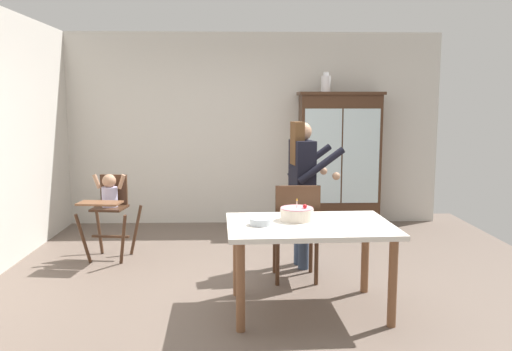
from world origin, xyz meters
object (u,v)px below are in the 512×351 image
at_px(china_cabinet, 339,159).
at_px(ceramic_vase, 326,83).
at_px(adult_person, 303,176).
at_px(high_chair_with_toddler, 109,201).
at_px(dining_table, 309,235).
at_px(birthday_cake, 297,214).
at_px(dining_chair_far_side, 296,226).
at_px(serving_bowl, 261,222).

bearing_deg(china_cabinet, ceramic_vase, 178.95).
bearing_deg(adult_person, high_chair_with_toddler, 71.13).
bearing_deg(dining_table, ceramic_vase, 78.73).
bearing_deg(ceramic_vase, adult_person, -105.72).
relative_size(china_cabinet, adult_person, 1.22).
xyz_separation_m(high_chair_with_toddler, birthday_cake, (1.92, -1.41, 0.14)).
bearing_deg(dining_table, dining_chair_far_side, 92.77).
xyz_separation_m(ceramic_vase, dining_chair_far_side, (-0.64, -2.35, -1.43)).
height_order(china_cabinet, dining_chair_far_side, china_cabinet).
bearing_deg(ceramic_vase, birthday_cake, -103.43).
xyz_separation_m(ceramic_vase, dining_table, (-0.60, -3.04, -1.35)).
bearing_deg(high_chair_with_toddler, serving_bowl, -37.51).
bearing_deg(serving_bowl, china_cabinet, 68.51).
relative_size(ceramic_vase, serving_bowl, 1.50).
bearing_deg(high_chair_with_toddler, dining_chair_far_side, -16.18).
distance_m(birthday_cake, dining_chair_far_side, 0.62).
height_order(china_cabinet, dining_table, china_cabinet).
distance_m(adult_person, dining_table, 1.22).
bearing_deg(birthday_cake, china_cabinet, 72.84).
distance_m(ceramic_vase, dining_chair_far_side, 2.83).
xyz_separation_m(china_cabinet, dining_chair_far_side, (-0.84, -2.35, -0.39)).
bearing_deg(birthday_cake, dining_table, -52.99).
distance_m(high_chair_with_toddler, dining_chair_far_side, 2.15).
distance_m(ceramic_vase, high_chair_with_toddler, 3.30).
distance_m(dining_table, serving_bowl, 0.42).
distance_m(high_chair_with_toddler, dining_table, 2.52).
relative_size(china_cabinet, dining_chair_far_side, 1.95).
bearing_deg(ceramic_vase, serving_bowl, -108.12).
distance_m(china_cabinet, dining_chair_far_side, 2.52).
xyz_separation_m(ceramic_vase, adult_person, (-0.52, -1.86, -1.02)).
height_order(birthday_cake, serving_bowl, birthday_cake).
height_order(ceramic_vase, adult_person, ceramic_vase).
height_order(china_cabinet, serving_bowl, china_cabinet).
relative_size(adult_person, dining_chair_far_side, 1.59).
bearing_deg(china_cabinet, high_chair_with_toddler, -151.87).
height_order(dining_table, serving_bowl, serving_bowl).
bearing_deg(serving_bowl, ceramic_vase, 71.88).
bearing_deg(birthday_cake, ceramic_vase, 76.57).
bearing_deg(dining_chair_far_side, birthday_cake, 83.64).
height_order(china_cabinet, birthday_cake, china_cabinet).
bearing_deg(adult_person, birthday_cake, 161.29).
distance_m(ceramic_vase, adult_person, 2.18).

